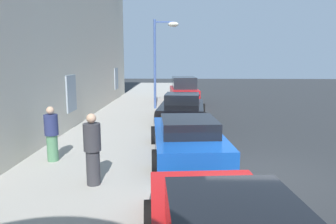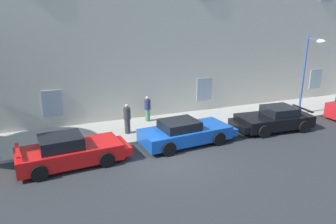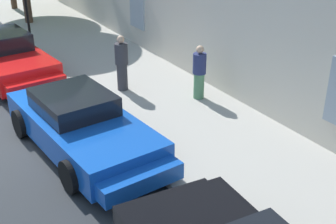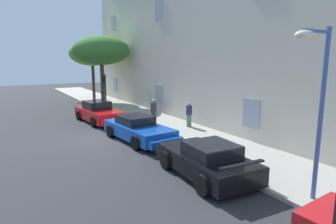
{
  "view_description": "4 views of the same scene",
  "coord_description": "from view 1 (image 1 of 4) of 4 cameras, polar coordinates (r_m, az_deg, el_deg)",
  "views": [
    {
      "loc": [
        -8.14,
        1.9,
        3.03
      ],
      "look_at": [
        3.12,
        2.25,
        1.14
      ],
      "focal_mm": 34.3,
      "sensor_mm": 36.0,
      "label": 1
    },
    {
      "loc": [
        -5.23,
        -12.66,
        6.52
      ],
      "look_at": [
        1.01,
        3.2,
        1.3
      ],
      "focal_mm": 34.75,
      "sensor_mm": 36.0,
      "label": 2
    },
    {
      "loc": [
        10.26,
        -1.41,
        5.38
      ],
      "look_at": [
        3.11,
        2.88,
        1.37
      ],
      "focal_mm": 47.72,
      "sensor_mm": 36.0,
      "label": 3
    },
    {
      "loc": [
        15.02,
        -4.7,
        4.27
      ],
      "look_at": [
        1.83,
        3.16,
        1.48
      ],
      "focal_mm": 30.7,
      "sensor_mm": 36.0,
      "label": 4
    }
  ],
  "objects": [
    {
      "name": "sportscar_white_middle",
      "position": [
        15.22,
        2.45,
        0.37
      ],
      "size": [
        4.69,
        2.46,
        1.34
      ],
      "color": "black",
      "rests_on": "ground"
    },
    {
      "name": "hatchback_parked",
      "position": [
        21.63,
        2.83,
        3.68
      ],
      "size": [
        4.03,
        2.11,
        1.8
      ],
      "color": "red",
      "rests_on": "ground"
    },
    {
      "name": "sidewalk",
      "position": [
        9.01,
        -14.66,
        -9.95
      ],
      "size": [
        60.0,
        3.84,
        0.14
      ],
      "primitive_type": "cube",
      "color": "#A8A399",
      "rests_on": "ground"
    },
    {
      "name": "street_lamp",
      "position": [
        18.47,
        -0.94,
        11.53
      ],
      "size": [
        0.44,
        1.42,
        5.03
      ],
      "color": "#3F5999",
      "rests_on": "sidewalk"
    },
    {
      "name": "pedestrian_admiring",
      "position": [
        9.62,
        -19.97,
        -3.65
      ],
      "size": [
        0.44,
        0.44,
        1.57
      ],
      "color": "#4C7F59",
      "rests_on": "sidewalk"
    },
    {
      "name": "sportscar_yellow_flank",
      "position": [
        9.93,
        3.33,
        -4.65
      ],
      "size": [
        5.18,
        2.49,
        1.31
      ],
      "color": "#144CB2",
      "rests_on": "ground"
    },
    {
      "name": "pedestrian_strolling",
      "position": [
        7.55,
        -13.27,
        -6.45
      ],
      "size": [
        0.51,
        0.51,
        1.67
      ],
      "color": "#333338",
      "rests_on": "sidewalk"
    },
    {
      "name": "ground_plane",
      "position": [
        8.89,
        14.27,
        -10.69
      ],
      "size": [
        80.0,
        80.0,
        0.0
      ],
      "primitive_type": "plane",
      "color": "#2B2D30"
    }
  ]
}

